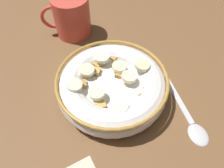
% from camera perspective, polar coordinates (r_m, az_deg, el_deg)
% --- Properties ---
extents(ground_plane, '(0.96, 0.96, 0.02)m').
position_cam_1_polar(ground_plane, '(0.41, -0.00, -3.38)').
color(ground_plane, brown).
extents(cereal_bowl, '(0.20, 0.20, 0.05)m').
position_cam_1_polar(cereal_bowl, '(0.39, -0.02, -0.32)').
color(cereal_bowl, white).
rests_on(cereal_bowl, ground_plane).
extents(spoon, '(0.05, 0.16, 0.01)m').
position_cam_1_polar(spoon, '(0.40, 20.51, -9.47)').
color(spoon, silver).
rests_on(spoon, ground_plane).
extents(coffee_mug, '(0.11, 0.08, 0.09)m').
position_cam_1_polar(coffee_mug, '(0.51, -10.80, 17.31)').
color(coffee_mug, '#D84C3F').
rests_on(coffee_mug, ground_plane).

